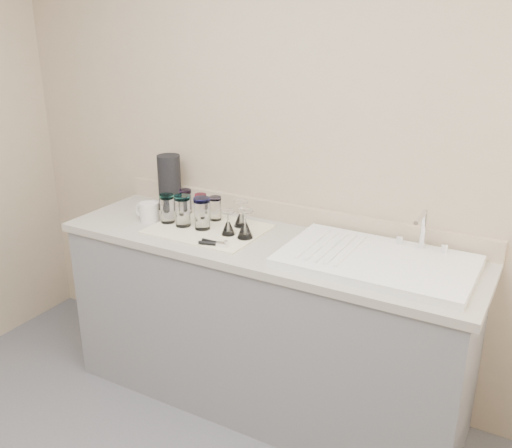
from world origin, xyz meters
The scene contains 16 objects.
room_envelope centered at (0.00, 0.00, 1.56)m, with size 3.54×3.50×2.52m.
counter_unit centered at (0.00, 1.20, 0.45)m, with size 2.06×0.62×0.90m.
sink_unit centered at (0.55, 1.20, 0.92)m, with size 0.82×0.50×0.22m.
dish_towel centered at (-0.32, 1.19, 0.90)m, with size 0.55×0.42×0.01m, color white.
tumbler_teal centered at (-0.56, 1.33, 0.97)m, with size 0.07×0.07×0.13m.
tumbler_cyan centered at (-0.46, 1.33, 0.97)m, with size 0.06×0.06×0.12m.
tumbler_purple centered at (-0.36, 1.32, 0.97)m, with size 0.06×0.06×0.13m.
tumbler_magenta centered at (-0.55, 1.16, 0.98)m, with size 0.07×0.07×0.15m.
tumbler_blue centered at (-0.45, 1.16, 0.99)m, with size 0.08×0.08×0.16m.
tumbler_lavender centered at (-0.34, 1.17, 0.99)m, with size 0.08×0.08×0.16m.
goblet_back_left centered at (-0.19, 1.30, 0.95)m, with size 0.07×0.07×0.13m.
goblet_front_left centered at (-0.19, 1.17, 0.95)m, with size 0.07×0.07×0.12m.
goblet_front_right centered at (-0.10, 1.17, 0.96)m, with size 0.08×0.08×0.14m.
can_opener centered at (-0.18, 1.03, 0.92)m, with size 0.14×0.06×0.02m.
white_mug centered at (-0.66, 1.15, 0.95)m, with size 0.14×0.10×0.10m.
paper_towel_roll centered at (-0.70, 1.38, 1.05)m, with size 0.16×0.16×0.30m.
Camera 1 is at (1.20, -1.02, 1.93)m, focal length 40.00 mm.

